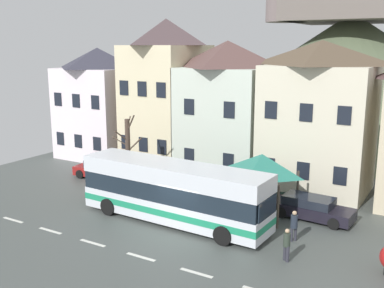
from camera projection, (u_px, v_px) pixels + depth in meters
ground_plane at (170, 239)px, 23.33m from camera, size 40.00×60.00×0.07m
townhouse_00 at (99, 103)px, 39.68m from camera, size 6.22×5.52×9.46m
townhouse_01 at (167, 94)px, 36.51m from camera, size 5.09×6.55×11.68m
townhouse_02 at (227, 110)px, 33.46m from camera, size 6.22×5.54×9.99m
townhouse_03 at (318, 118)px, 30.09m from camera, size 6.77×5.52×9.99m
hilltop_castle at (349, 69)px, 51.14m from camera, size 39.67×39.67×19.68m
transit_bus at (173, 193)px, 25.17m from camera, size 11.28×2.92×3.34m
bus_shelter at (262, 164)px, 26.22m from camera, size 3.60×3.60×3.57m
parked_car_00 at (311, 208)px, 25.88m from camera, size 4.68×2.11×1.28m
parked_car_01 at (101, 169)px, 33.90m from camera, size 3.98×2.16×1.36m
pedestrian_00 at (264, 208)px, 25.27m from camera, size 0.33×0.33×1.46m
pedestrian_01 at (287, 244)px, 20.73m from camera, size 0.33×0.32×1.56m
pedestrian_02 at (294, 224)px, 22.83m from camera, size 0.36×0.36×1.60m
public_bench at (273, 197)px, 28.15m from camera, size 1.73×0.48×0.87m
bare_tree_00 at (128, 153)px, 30.69m from camera, size 2.05×1.75×5.26m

